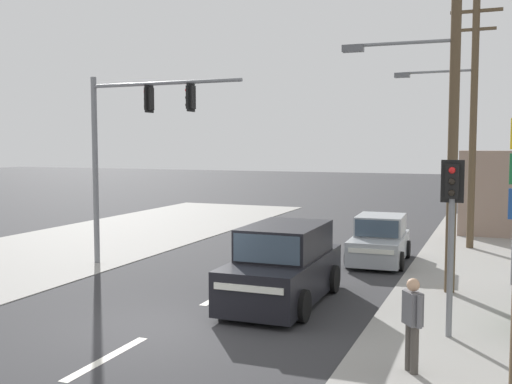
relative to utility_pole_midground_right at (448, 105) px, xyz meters
The scene contains 12 objects.
ground_plane 8.91m from the utility_pole_midground_right, 134.80° to the right, with size 140.00×140.00×0.00m, color #303033.
lane_dash_near 10.22m from the utility_pole_midground_right, 125.79° to the right, with size 0.20×2.40×0.01m, color silver.
lane_dash_mid 7.52m from the utility_pole_midground_right, 156.41° to the right, with size 0.20×2.40×0.01m, color silver.
lane_dash_far 7.65m from the utility_pole_midground_right, 152.82° to the left, with size 0.20×2.40×0.01m, color silver.
kerb_left_verge 14.65m from the utility_pole_midground_right, behind, with size 8.00×40.00×0.02m, color gray.
utility_pole_midground_right is the anchor object (origin of this frame).
utility_pole_background_right 7.32m from the utility_pole_midground_right, 88.30° to the left, with size 3.78×0.34×9.11m.
traffic_signal_mast 9.54m from the utility_pole_midground_right, behind, with size 5.29×0.48×6.00m.
pedestal_signal_right_kerb 4.53m from the utility_pole_midground_right, 84.02° to the right, with size 0.44×0.29×3.56m.
suv_oncoming_near 5.88m from the utility_pole_midground_right, 145.72° to the right, with size 2.11×4.56×1.90m.
hatchback_kerbside_parked 5.87m from the utility_pole_midground_right, 123.61° to the left, with size 1.90×3.70×1.53m.
pedestrian_at_kerb 7.15m from the utility_pole_midground_right, 90.44° to the right, with size 0.39×0.47×1.63m.
Camera 1 is at (6.44, -10.79, 3.86)m, focal length 42.00 mm.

